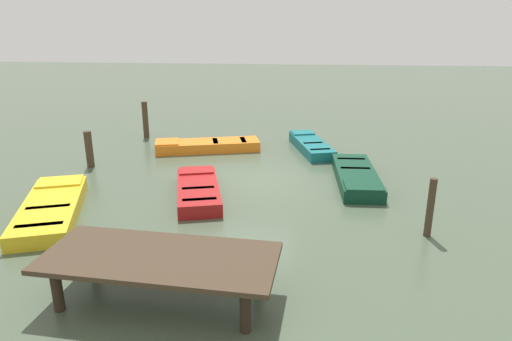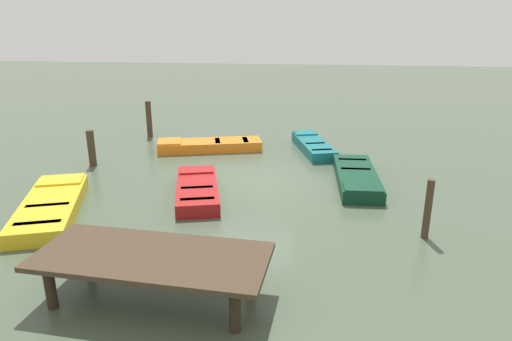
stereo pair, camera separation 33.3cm
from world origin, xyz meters
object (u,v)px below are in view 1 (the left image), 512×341
(mooring_piling_mid_left, at_px, (430,208))
(rowboat_orange, at_px, (207,145))
(mooring_piling_mid_right, at_px, (89,149))
(rowboat_dark_green, at_px, (356,176))
(dock_segment, at_px, (160,261))
(rowboat_red, at_px, (198,190))
(rowboat_yellow, at_px, (51,208))
(rowboat_teal, at_px, (311,145))
(mooring_piling_center, at_px, (145,120))

(mooring_piling_mid_left, bearing_deg, rowboat_orange, -45.33)
(mooring_piling_mid_right, height_order, mooring_piling_mid_left, mooring_piling_mid_left)
(rowboat_dark_green, distance_m, mooring_piling_mid_right, 9.47)
(dock_segment, height_order, rowboat_orange, dock_segment)
(rowboat_red, height_order, rowboat_yellow, same)
(rowboat_teal, relative_size, rowboat_red, 1.03)
(mooring_piling_mid_left, bearing_deg, rowboat_dark_green, -70.48)
(mooring_piling_mid_right, xyz_separation_m, mooring_piling_mid_left, (-10.76, 4.55, 0.10))
(rowboat_red, height_order, rowboat_orange, same)
(dock_segment, distance_m, rowboat_yellow, 5.53)
(rowboat_dark_green, distance_m, mooring_piling_mid_left, 4.02)
(dock_segment, xyz_separation_m, rowboat_orange, (1.20, -10.33, -0.62))
(dock_segment, relative_size, rowboat_teal, 1.26)
(dock_segment, distance_m, rowboat_dark_green, 8.34)
(rowboat_red, relative_size, mooring_piling_mid_left, 2.32)
(rowboat_red, xyz_separation_m, rowboat_dark_green, (-4.90, -1.74, -0.00))
(rowboat_dark_green, relative_size, mooring_piling_mid_left, 2.58)
(mooring_piling_center, bearing_deg, rowboat_yellow, 91.30)
(dock_segment, bearing_deg, rowboat_yellow, -36.13)
(dock_segment, relative_size, rowboat_red, 1.29)
(rowboat_yellow, distance_m, mooring_piling_center, 8.72)
(dock_segment, bearing_deg, mooring_piling_center, -65.94)
(mooring_piling_mid_left, bearing_deg, mooring_piling_center, -41.56)
(mooring_piling_mid_left, distance_m, mooring_piling_center, 13.56)
(rowboat_dark_green, bearing_deg, rowboat_red, -72.04)
(rowboat_teal, xyz_separation_m, mooring_piling_mid_left, (-2.75, 7.48, 0.54))
(rowboat_red, bearing_deg, mooring_piling_mid_right, 46.27)
(mooring_piling_center, bearing_deg, mooring_piling_mid_left, 138.44)
(rowboat_orange, xyz_separation_m, mooring_piling_mid_right, (3.79, 2.50, 0.44))
(rowboat_red, distance_m, mooring_piling_center, 8.01)
(rowboat_teal, bearing_deg, rowboat_red, 132.17)
(rowboat_teal, distance_m, rowboat_orange, 4.24)
(rowboat_teal, relative_size, rowboat_dark_green, 0.92)
(dock_segment, distance_m, rowboat_red, 5.35)
(mooring_piling_mid_right, bearing_deg, dock_segment, 122.49)
(rowboat_dark_green, distance_m, rowboat_yellow, 9.28)
(rowboat_dark_green, bearing_deg, rowboat_yellow, -69.66)
(dock_segment, height_order, rowboat_dark_green, dock_segment)
(rowboat_red, relative_size, mooring_piling_center, 2.17)
(mooring_piling_mid_left, relative_size, mooring_piling_center, 0.94)
(rowboat_orange, height_order, mooring_piling_center, mooring_piling_center)
(rowboat_teal, relative_size, mooring_piling_mid_left, 2.38)
(mooring_piling_mid_right, bearing_deg, mooring_piling_mid_left, 157.06)
(dock_segment, distance_m, mooring_piling_center, 13.02)
(mooring_piling_mid_right, bearing_deg, rowboat_dark_green, 175.18)
(dock_segment, relative_size, mooring_piling_mid_right, 3.43)
(rowboat_dark_green, height_order, mooring_piling_mid_right, mooring_piling_mid_right)
(dock_segment, bearing_deg, mooring_piling_mid_right, -53.04)
(rowboat_red, relative_size, rowboat_yellow, 0.80)
(dock_segment, height_order, mooring_piling_mid_right, mooring_piling_mid_right)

